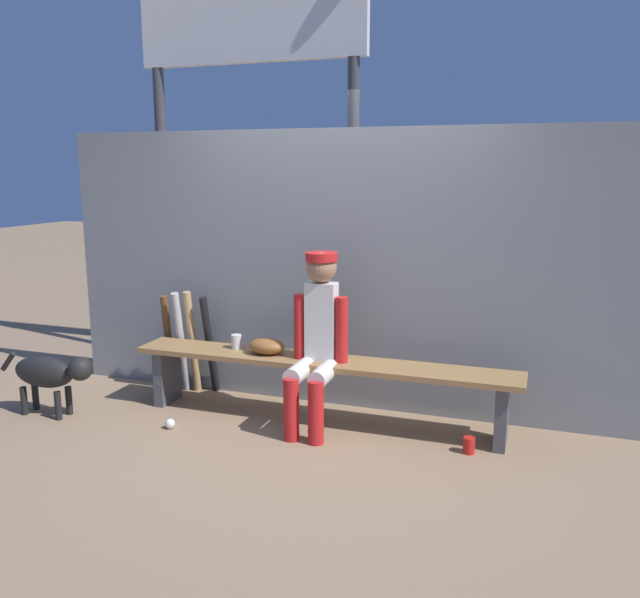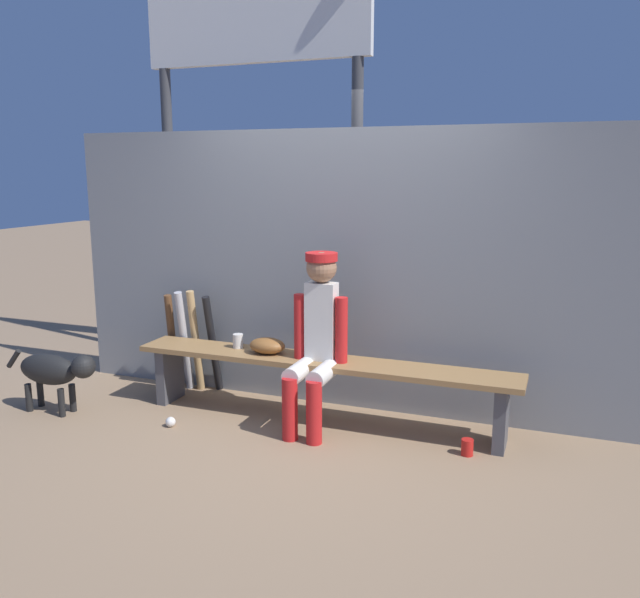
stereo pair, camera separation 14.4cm
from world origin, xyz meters
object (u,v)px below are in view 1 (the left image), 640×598
at_px(bat_wood_dark, 168,343).
at_px(bat_wood_tan, 192,342).
at_px(scoreboard, 256,57).
at_px(dog, 50,373).
at_px(bat_aluminum_black, 210,345).
at_px(baseball_glove, 267,346).
at_px(bat_aluminum_silver, 181,342).
at_px(cup_on_bench, 236,342).
at_px(dugout_bench, 320,372).
at_px(player_seated, 317,335).
at_px(baseball, 170,424).
at_px(cup_on_ground, 469,445).

bearing_deg(bat_wood_dark, bat_wood_tan, 1.48).
xyz_separation_m(scoreboard, dog, (-1.02, -1.62, -2.47)).
bearing_deg(bat_aluminum_black, dog, -136.86).
relative_size(baseball_glove, bat_aluminum_silver, 0.32).
height_order(bat_aluminum_silver, cup_on_bench, bat_aluminum_silver).
height_order(dugout_bench, dog, dog).
xyz_separation_m(baseball_glove, bat_aluminum_black, (-0.65, 0.30, -0.12)).
relative_size(dugout_bench, player_seated, 2.28).
height_order(baseball, cup_on_ground, cup_on_ground).
xyz_separation_m(bat_aluminum_silver, cup_on_ground, (2.43, -0.43, -0.38)).
bearing_deg(cup_on_bench, dog, -154.40).
relative_size(cup_on_ground, cup_on_bench, 1.00).
relative_size(bat_wood_tan, dog, 1.04).
distance_m(dugout_bench, baseball, 1.15).
bearing_deg(cup_on_bench, cup_on_ground, -8.07).
bearing_deg(cup_on_ground, baseball, -172.24).
relative_size(bat_aluminum_black, bat_wood_dark, 1.03).
xyz_separation_m(cup_on_bench, dog, (-1.27, -0.61, -0.20)).
height_order(bat_aluminum_black, bat_wood_tan, bat_wood_tan).
bearing_deg(baseball_glove, bat_aluminum_silver, 165.01).
relative_size(bat_aluminum_silver, cup_on_bench, 7.96).
bearing_deg(cup_on_ground, bat_aluminum_black, 167.24).
bearing_deg(dog, cup_on_ground, 6.46).
distance_m(bat_wood_dark, baseball, 0.96).
bearing_deg(cup_on_bench, bat_aluminum_black, 147.11).
bearing_deg(bat_wood_dark, player_seated, -14.38).
bearing_deg(bat_aluminum_black, bat_wood_dark, -175.11).
bearing_deg(baseball_glove, dog, -160.55).
height_order(baseball, scoreboard, scoreboard).
height_order(player_seated, scoreboard, scoreboard).
xyz_separation_m(baseball_glove, dog, (-1.55, -0.55, -0.21)).
xyz_separation_m(baseball_glove, cup_on_bench, (-0.28, 0.06, -0.00)).
xyz_separation_m(bat_aluminum_black, bat_wood_tan, (-0.15, -0.03, 0.02)).
relative_size(dugout_bench, dog, 3.45).
relative_size(dugout_bench, bat_wood_dark, 3.53).
bearing_deg(bat_aluminum_silver, cup_on_ground, -10.16).
distance_m(bat_aluminum_black, cup_on_ground, 2.28).
height_order(bat_wood_dark, cup_on_ground, bat_wood_dark).
bearing_deg(player_seated, cup_on_bench, 166.75).
distance_m(bat_aluminum_black, baseball, 0.88).
bearing_deg(baseball_glove, player_seated, -13.94).
bearing_deg(player_seated, baseball, -159.39).
xyz_separation_m(player_seated, bat_wood_tan, (-1.23, 0.38, -0.26)).
height_order(cup_on_ground, dog, dog).
relative_size(baseball_glove, cup_on_bench, 2.55).
distance_m(baseball, scoreboard, 3.18).
distance_m(dugout_bench, cup_on_ground, 1.18).
bearing_deg(bat_wood_dark, baseball_glove, -14.57).
bearing_deg(bat_wood_tan, cup_on_ground, -11.36).
bearing_deg(cup_on_ground, bat_wood_dark, 169.75).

